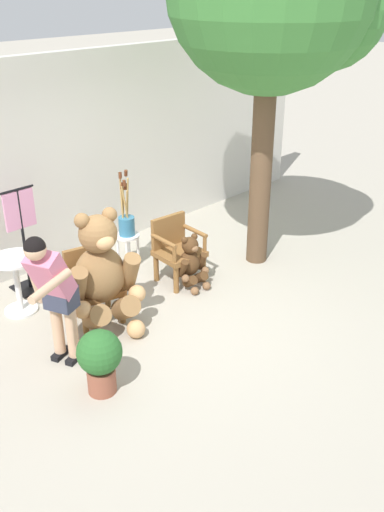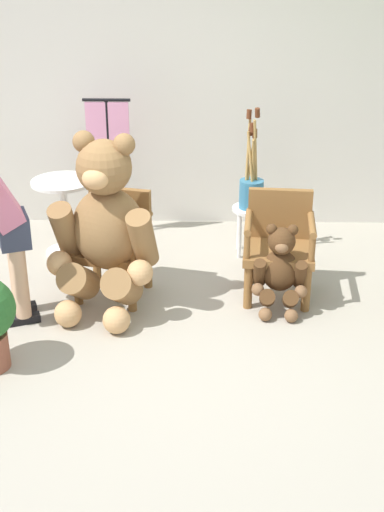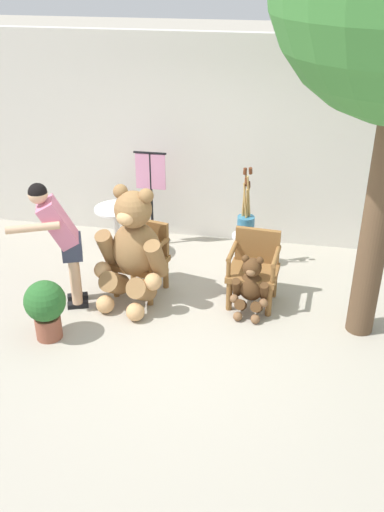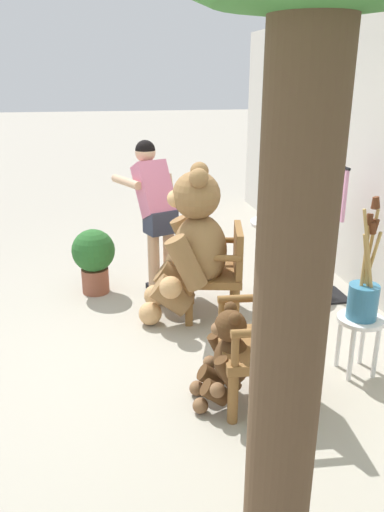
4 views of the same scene
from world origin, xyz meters
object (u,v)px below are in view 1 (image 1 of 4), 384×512
object	(u,v)px
teddy_bear_large	(103,273)
clothing_display_stand	(23,238)
round_side_table	(17,278)
person_visitor	(53,288)
teddy_bear_small	(191,262)
white_stool	(128,242)
wooden_chair_left	(93,283)
potted_plant	(100,358)
brush_bucket	(126,221)
wooden_chair_right	(177,248)

from	to	relation	value
teddy_bear_large	clothing_display_stand	xyz separation A→B (m)	(-0.15, 1.43, 0.02)
teddy_bear_large	round_side_table	world-z (taller)	teddy_bear_large
teddy_bear_large	person_visitor	size ratio (longest dim) A/B	0.93
teddy_bear_small	white_stool	xyz separation A→B (m)	(-0.18, 1.07, 0.00)
wooden_chair_left	person_visitor	world-z (taller)	person_visitor
wooden_chair_left	clothing_display_stand	xyz separation A→B (m)	(-0.18, 1.18, 0.26)
white_stool	round_side_table	bearing A→B (deg)	-178.80
wooden_chair_left	potted_plant	distance (m)	1.37
brush_bucket	potted_plant	size ratio (longest dim) A/B	1.35
round_side_table	teddy_bear_large	bearing A→B (deg)	-62.65
teddy_bear_small	clothing_display_stand	world-z (taller)	clothing_display_stand
wooden_chair_left	white_stool	size ratio (longest dim) A/B	1.87
teddy_bear_large	person_visitor	distance (m)	0.82
round_side_table	white_stool	bearing A→B (deg)	1.20
wooden_chair_left	wooden_chair_right	world-z (taller)	same
teddy_bear_small	white_stool	bearing A→B (deg)	99.40
wooden_chair_right	teddy_bear_large	size ratio (longest dim) A/B	0.60
teddy_bear_small	white_stool	distance (m)	1.08
potted_plant	teddy_bear_small	bearing A→B (deg)	22.40
person_visitor	teddy_bear_large	bearing A→B (deg)	17.04
teddy_bear_large	teddy_bear_small	world-z (taller)	teddy_bear_large
round_side_table	potted_plant	size ratio (longest dim) A/B	1.06
wooden_chair_left	teddy_bear_small	distance (m)	1.36
teddy_bear_small	brush_bucket	distance (m)	1.13
person_visitor	white_stool	bearing A→B (deg)	33.31
wooden_chair_right	person_visitor	size ratio (longest dim) A/B	0.56
wooden_chair_right	teddy_bear_small	xyz separation A→B (m)	(-0.01, -0.28, -0.11)
clothing_display_stand	wooden_chair_right	bearing A→B (deg)	-37.80
potted_plant	clothing_display_stand	world-z (taller)	clothing_display_stand
round_side_table	clothing_display_stand	size ratio (longest dim) A/B	0.53
white_stool	potted_plant	world-z (taller)	potted_plant
teddy_bear_large	round_side_table	size ratio (longest dim) A/B	1.98
wooden_chair_left	round_side_table	xyz separation A→B (m)	(-0.55, 0.75, -0.01)
clothing_display_stand	person_visitor	bearing A→B (deg)	-110.28
person_visitor	wooden_chair_left	bearing A→B (deg)	31.65
teddy_bear_large	person_visitor	bearing A→B (deg)	-162.96
teddy_bear_large	teddy_bear_small	bearing A→B (deg)	-1.03
wooden_chair_left	person_visitor	xyz separation A→B (m)	(-0.79, -0.49, 0.45)
wooden_chair_left	white_stool	bearing A→B (deg)	34.41
round_side_table	potted_plant	distance (m)	1.90
teddy_bear_large	brush_bucket	bearing A→B (deg)	41.48
wooden_chair_left	clothing_display_stand	bearing A→B (deg)	98.56
teddy_bear_large	teddy_bear_small	xyz separation A→B (m)	(1.36, -0.02, -0.34)
wooden_chair_right	clothing_display_stand	distance (m)	1.93
wooden_chair_left	brush_bucket	xyz separation A→B (m)	(1.15, 0.79, 0.20)
wooden_chair_right	teddy_bear_small	bearing A→B (deg)	-91.70
potted_plant	clothing_display_stand	distance (m)	2.41
teddy_bear_large	brush_bucket	size ratio (longest dim) A/B	1.55
white_stool	clothing_display_stand	world-z (taller)	clothing_display_stand
clothing_display_stand	white_stool	bearing A→B (deg)	-16.22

